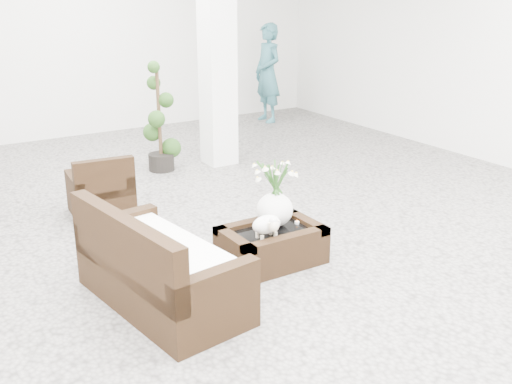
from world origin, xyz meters
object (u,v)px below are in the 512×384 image
coffee_table (271,247)px  loveseat (161,256)px  topiary (159,118)px  armchair (100,184)px

coffee_table → loveseat: 1.19m
coffee_table → loveseat: size_ratio=0.58×
coffee_table → topiary: size_ratio=0.62×
loveseat → topiary: (1.49, 3.41, 0.32)m
coffee_table → armchair: bearing=113.4°
coffee_table → topiary: topiary is taller
armchair → topiary: size_ratio=0.47×
armchair → loveseat: 2.26m
coffee_table → loveseat: loveseat is taller
coffee_table → armchair: armchair is taller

